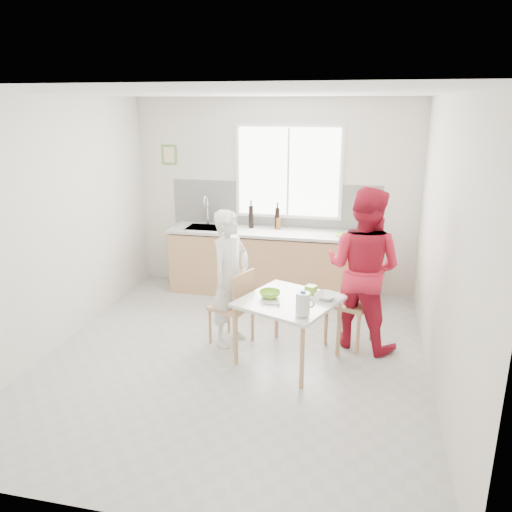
% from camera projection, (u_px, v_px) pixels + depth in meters
% --- Properties ---
extents(ground, '(4.50, 4.50, 0.00)m').
position_uv_depth(ground, '(235.00, 357.00, 5.35)').
color(ground, '#B7B7B2').
rests_on(ground, ground).
extents(room_shell, '(4.50, 4.50, 4.50)m').
position_uv_depth(room_shell, '(233.00, 206.00, 4.87)').
color(room_shell, silver).
rests_on(room_shell, ground).
extents(window, '(1.50, 0.06, 1.30)m').
position_uv_depth(window, '(289.00, 172.00, 6.90)').
color(window, white).
rests_on(window, room_shell).
extents(backsplash, '(3.00, 0.02, 0.65)m').
position_uv_depth(backsplash, '(274.00, 205.00, 7.09)').
color(backsplash, white).
rests_on(backsplash, room_shell).
extents(picture_frame, '(0.22, 0.03, 0.28)m').
position_uv_depth(picture_frame, '(169.00, 155.00, 7.21)').
color(picture_frame, '#649544').
rests_on(picture_frame, room_shell).
extents(kitchen_counter, '(2.84, 0.64, 1.37)m').
position_uv_depth(kitchen_counter, '(269.00, 265.00, 7.05)').
color(kitchen_counter, tan).
rests_on(kitchen_counter, ground).
extents(dining_table, '(1.16, 1.16, 0.68)m').
position_uv_depth(dining_table, '(289.00, 306.00, 5.11)').
color(dining_table, silver).
rests_on(dining_table, ground).
extents(chair_left, '(0.52, 0.52, 0.87)m').
position_uv_depth(chair_left, '(236.00, 304.00, 5.53)').
color(chair_left, tan).
rests_on(chair_left, ground).
extents(chair_far, '(0.59, 0.59, 0.97)m').
position_uv_depth(chair_far, '(353.00, 296.00, 5.59)').
color(chair_far, tan).
rests_on(chair_far, ground).
extents(person_white, '(0.55, 0.66, 1.53)m').
position_uv_depth(person_white, '(230.00, 278.00, 5.48)').
color(person_white, white).
rests_on(person_white, ground).
extents(person_red, '(1.06, 0.96, 1.79)m').
position_uv_depth(person_red, '(363.00, 269.00, 5.40)').
color(person_red, red).
rests_on(person_red, ground).
extents(bowl_green, '(0.28, 0.28, 0.07)m').
position_uv_depth(bowl_green, '(270.00, 294.00, 5.15)').
color(bowl_green, '#83CF2F').
rests_on(bowl_green, dining_table).
extents(bowl_white, '(0.29, 0.29, 0.05)m').
position_uv_depth(bowl_white, '(327.00, 296.00, 5.12)').
color(bowl_white, white).
rests_on(bowl_white, dining_table).
extents(milk_jug, '(0.19, 0.14, 0.24)m').
position_uv_depth(milk_jug, '(303.00, 304.00, 4.66)').
color(milk_jug, white).
rests_on(milk_jug, dining_table).
extents(green_box, '(0.13, 0.13, 0.09)m').
position_uv_depth(green_box, '(311.00, 290.00, 5.24)').
color(green_box, '#7AB82A').
rests_on(green_box, dining_table).
extents(spoon, '(0.16, 0.02, 0.01)m').
position_uv_depth(spoon, '(270.00, 304.00, 4.96)').
color(spoon, '#A5A5AA').
rests_on(spoon, dining_table).
extents(cutting_board, '(0.36, 0.26, 0.01)m').
position_uv_depth(cutting_board, '(350.00, 235.00, 6.66)').
color(cutting_board, '#77C42D').
rests_on(cutting_board, kitchen_counter).
extents(wine_bottle_a, '(0.07, 0.07, 0.32)m').
position_uv_depth(wine_bottle_a, '(251.00, 217.00, 7.03)').
color(wine_bottle_a, black).
rests_on(wine_bottle_a, kitchen_counter).
extents(wine_bottle_b, '(0.07, 0.07, 0.30)m').
position_uv_depth(wine_bottle_b, '(277.00, 218.00, 6.99)').
color(wine_bottle_b, black).
rests_on(wine_bottle_b, kitchen_counter).
extents(jar_amber, '(0.06, 0.06, 0.16)m').
position_uv_depth(jar_amber, '(278.00, 224.00, 6.97)').
color(jar_amber, brown).
rests_on(jar_amber, kitchen_counter).
extents(soap_bottle, '(0.11, 0.11, 0.20)m').
position_uv_depth(soap_bottle, '(221.00, 219.00, 7.17)').
color(soap_bottle, '#999999').
rests_on(soap_bottle, kitchen_counter).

